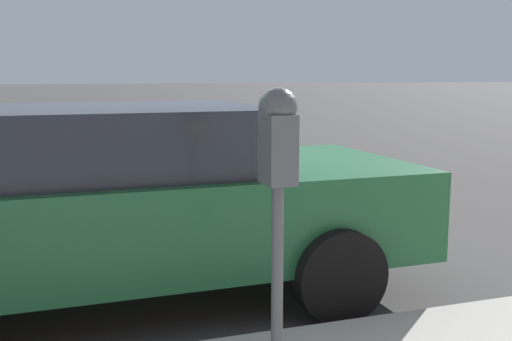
{
  "coord_description": "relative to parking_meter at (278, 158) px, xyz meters",
  "views": [
    {
      "loc": [
        -5.34,
        0.82,
        1.64
      ],
      "look_at": [
        -2.29,
        -0.21,
        1.13
      ],
      "focal_mm": 42.0,
      "sensor_mm": 36.0,
      "label": 1
    }
  ],
  "objects": [
    {
      "name": "ground_plane",
      "position": [
        2.65,
        0.2,
        -1.24
      ],
      "size": [
        220.0,
        220.0,
        0.0
      ],
      "primitive_type": "plane",
      "color": "#3D3A3A"
    },
    {
      "name": "car_green",
      "position": [
        1.66,
        0.74,
        -0.48
      ],
      "size": [
        2.07,
        4.58,
        1.42
      ],
      "rotation": [
        0.0,
        0.0,
        3.15
      ],
      "color": "#1E5B33",
      "rests_on": "ground_plane"
    },
    {
      "name": "parking_meter",
      "position": [
        0.0,
        0.0,
        0.0
      ],
      "size": [
        0.21,
        0.19,
        1.44
      ],
      "color": "#4C5156",
      "rests_on": "sidewalk"
    }
  ]
}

